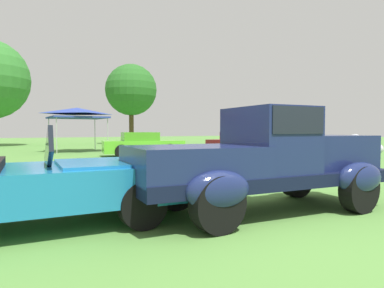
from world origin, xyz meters
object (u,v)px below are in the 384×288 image
feature_pickup_truck (264,159)px  neighbor_convertible (38,185)px  canopy_tent_center_field (77,112)px  show_car_burgundy (242,143)px  spectator_between_cars (231,145)px  spectator_by_row (274,142)px  show_car_lime (143,144)px

feature_pickup_truck → neighbor_convertible: feature_pickup_truck is taller
feature_pickup_truck → canopy_tent_center_field: size_ratio=1.41×
show_car_burgundy → spectator_between_cars: spectator_between_cars is taller
spectator_by_row → feature_pickup_truck: bearing=-135.7°
neighbor_convertible → show_car_burgundy: 15.99m
feature_pickup_truck → show_car_lime: 12.28m
show_car_lime → spectator_between_cars: size_ratio=2.51×
neighbor_convertible → canopy_tent_center_field: bearing=76.2°
neighbor_convertible → canopy_tent_center_field: 17.18m
show_car_lime → canopy_tent_center_field: bearing=109.8°
neighbor_convertible → spectator_between_cars: size_ratio=2.73×
neighbor_convertible → spectator_between_cars: bearing=25.8°
show_car_lime → show_car_burgundy: bearing=-5.2°
neighbor_convertible → spectator_by_row: bearing=24.4°
neighbor_convertible → show_car_lime: size_ratio=1.09×
show_car_lime → show_car_burgundy: 6.03m
feature_pickup_truck → show_car_lime: feature_pickup_truck is taller
feature_pickup_truck → spectator_between_cars: bearing=60.7°
neighbor_convertible → spectator_by_row: (7.94, 3.60, 0.33)m
neighbor_convertible → spectator_between_cars: 5.82m
neighbor_convertible → show_car_burgundy: size_ratio=1.00×
show_car_lime → show_car_burgundy: same height
show_car_lime → spectator_between_cars: 8.53m
spectator_by_row → show_car_lime: bearing=104.0°
spectator_by_row → neighbor_convertible: bearing=-155.6°
neighbor_convertible → show_car_lime: 12.58m
show_car_lime → canopy_tent_center_field: size_ratio=1.31×
neighbor_convertible → canopy_tent_center_field: canopy_tent_center_field is taller
spectator_between_cars → feature_pickup_truck: bearing=-119.3°
feature_pickup_truck → spectator_between_cars: size_ratio=2.69×
feature_pickup_truck → canopy_tent_center_field: canopy_tent_center_field is taller
show_car_lime → spectator_between_cars: (-0.85, -8.48, 0.31)m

